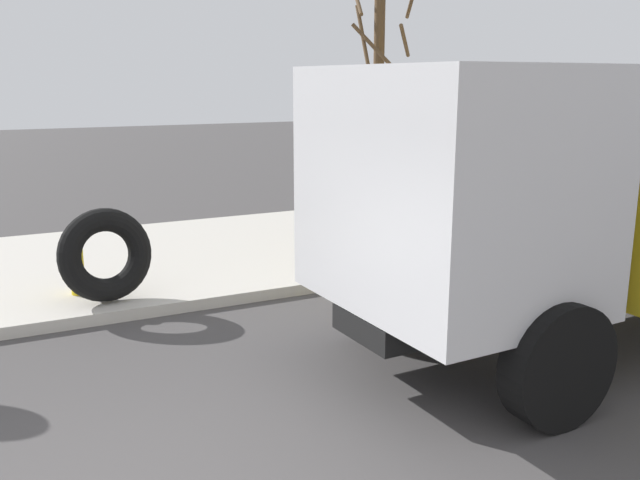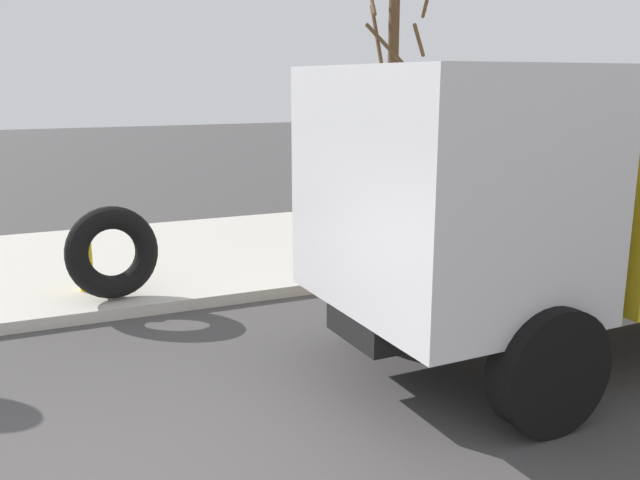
# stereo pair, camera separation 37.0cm
# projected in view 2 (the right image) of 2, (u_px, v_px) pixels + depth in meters

# --- Properties ---
(sidewalk_curb) EXTENTS (36.00, 5.00, 0.15)m
(sidewalk_curb) POSITION_uv_depth(u_px,v_px,m) (33.00, 271.00, 10.31)
(sidewalk_curb) COLOR #BCB7AD
(sidewalk_curb) RESTS_ON ground
(fire_hydrant) EXTENTS (0.21, 0.47, 0.81)m
(fire_hydrant) POSITION_uv_depth(u_px,v_px,m) (85.00, 259.00, 9.04)
(fire_hydrant) COLOR yellow
(fire_hydrant) RESTS_ON sidewalk_curb
(loose_tire) EXTENTS (1.22, 0.60, 1.20)m
(loose_tire) POSITION_uv_depth(u_px,v_px,m) (112.00, 252.00, 8.69)
(loose_tire) COLOR black
(loose_tire) RESTS_ON sidewalk_curb
(dump_truck_yellow) EXTENTS (7.09, 3.02, 3.00)m
(dump_truck_yellow) POSITION_uv_depth(u_px,v_px,m) (620.00, 200.00, 7.42)
(dump_truck_yellow) COLOR gold
(dump_truck_yellow) RESTS_ON ground
(bare_tree) EXTENTS (1.36, 1.32, 4.70)m
(bare_tree) POSITION_uv_depth(u_px,v_px,m) (393.00, 102.00, 11.90)
(bare_tree) COLOR #4C3823
(bare_tree) RESTS_ON sidewalk_curb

